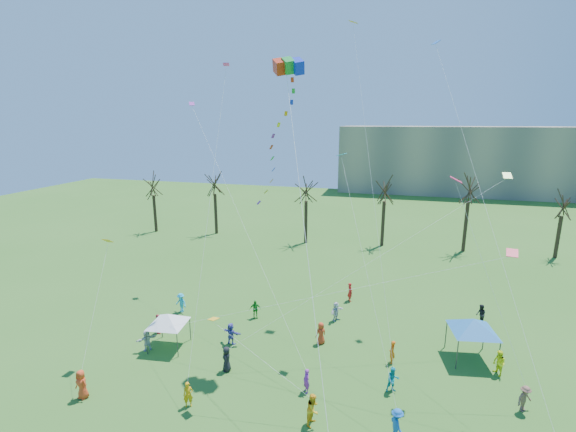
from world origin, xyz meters
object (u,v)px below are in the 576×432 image
(big_box_kite, at_px, (281,145))
(canopy_tent_blue, at_px, (473,325))
(canopy_tent_white, at_px, (168,319))
(distant_building, at_px, (475,160))

(big_box_kite, bearing_deg, canopy_tent_blue, 9.53)
(big_box_kite, xyz_separation_m, canopy_tent_blue, (13.15, 2.21, -12.21))
(big_box_kite, distance_m, canopy_tent_white, 15.09)
(big_box_kite, bearing_deg, distant_building, 71.48)
(big_box_kite, relative_size, canopy_tent_white, 6.26)
(canopy_tent_blue, bearing_deg, distant_building, 80.88)
(distant_building, height_order, canopy_tent_white, distant_building)
(big_box_kite, height_order, canopy_tent_blue, big_box_kite)
(canopy_tent_blue, bearing_deg, canopy_tent_white, -169.00)
(distant_building, bearing_deg, canopy_tent_blue, -99.12)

